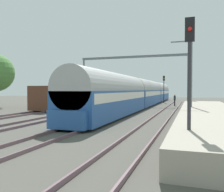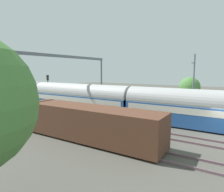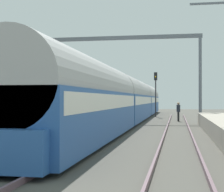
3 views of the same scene
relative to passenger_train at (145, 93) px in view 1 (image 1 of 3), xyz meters
name	(u,v)px [view 1 (image 1 of 3)]	position (x,y,z in m)	size (l,w,h in m)	color
ground	(80,118)	(-2.17, -18.42, -1.97)	(120.00, 120.00, 0.00)	#4F4D46
track_far_west	(17,115)	(-8.69, -18.42, -1.89)	(1.52, 60.00, 0.16)	#6F535C
track_west	(58,117)	(-4.35, -18.42, -1.89)	(1.51, 60.00, 0.16)	#6F535C
track_east	(104,118)	(0.00, -18.42, -1.89)	(1.51, 60.00, 0.16)	#6F535C
track_far_east	(158,121)	(4.35, -18.42, -1.89)	(1.52, 60.00, 0.16)	#6F535C
platform	(210,115)	(8.16, -16.42, -1.52)	(4.40, 28.00, 0.90)	#A39989
passenger_train	(145,93)	(0.00, 0.00, 0.00)	(2.93, 49.20, 3.82)	#28569E
freight_car	(68,97)	(-8.69, -8.64, -0.50)	(2.80, 13.00, 2.70)	#563323
person_crossing	(175,99)	(4.42, 0.50, -0.94)	(0.33, 0.45, 1.73)	black
railway_signal_near	(189,67)	(6.68, -27.08, 1.33)	(0.36, 0.30, 5.17)	#2D2D33
railway_signal_far	(164,85)	(1.92, 8.72, 1.25)	(0.36, 0.30, 5.04)	#2D2D33
catenary_gantry	(132,68)	(-2.17, 0.53, 3.98)	(17.44, 0.28, 7.86)	slate
catenary_pole_east_mid	(191,71)	(6.70, -14.12, 2.18)	(1.90, 0.20, 8.00)	slate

